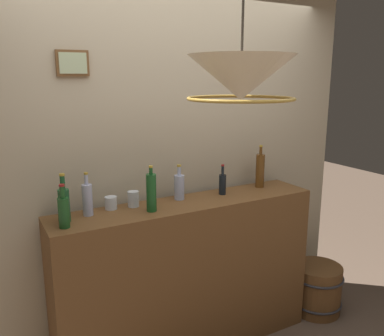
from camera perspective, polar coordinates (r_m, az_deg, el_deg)
name	(u,v)px	position (r m, az deg, el deg)	size (l,w,h in m)	color
panelled_rear_partition	(171,142)	(2.87, -3.04, 3.79)	(3.04, 0.15, 2.84)	#BCAD8E
bar_shelf_unit	(189,277)	(2.95, -0.49, -15.31)	(1.88, 0.38, 1.12)	brown
liquor_bottle_whiskey	(179,186)	(2.77, -1.83, -2.64)	(0.07, 0.07, 0.25)	#A8B3D3
liquor_bottle_port	(222,183)	(2.90, 4.37, -2.21)	(0.05, 0.05, 0.22)	black
liquor_bottle_bourbon	(64,204)	(2.45, -17.80, -4.88)	(0.07, 0.07, 0.29)	#184E26
liquor_bottle_tequila	(87,199)	(2.53, -14.71, -4.30)	(0.06, 0.06, 0.27)	#AFB5D4
liquor_bottle_amaro	(64,211)	(2.37, -17.86, -5.86)	(0.06, 0.06, 0.25)	#1B4F20
liquor_bottle_vermouth	(151,192)	(2.53, -5.83, -3.45)	(0.06, 0.06, 0.30)	#1A5522
liquor_bottle_vodka	(260,170)	(3.11, 9.69, -0.31)	(0.07, 0.07, 0.33)	brown
glass_tumbler_rocks	(133,199)	(2.66, -8.38, -4.39)	(0.07, 0.07, 0.10)	silver
glass_tumbler_highball	(111,203)	(2.64, -11.51, -4.90)	(0.08, 0.08, 0.08)	silver
pendant_lamp	(241,79)	(1.90, 7.03, 12.51)	(0.50, 0.50, 0.65)	#EFE5C6
wooden_barrel	(317,288)	(3.68, 17.39, -16.08)	(0.42, 0.42, 0.41)	brown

